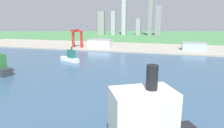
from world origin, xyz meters
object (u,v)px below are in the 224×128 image
ferry_boat (70,57)px  warehouse_annex (194,46)px  port_crane_red (77,35)px  warehouse_main (100,43)px

ferry_boat → warehouse_annex: 255.54m
port_crane_red → warehouse_main: 55.50m
port_crane_red → warehouse_annex: bearing=6.7°
ferry_boat → warehouse_main: bearing=88.7°
warehouse_main → warehouse_annex: warehouse_main is taller
port_crane_red → warehouse_main: bearing=20.5°
port_crane_red → warehouse_annex: (247.43, 28.89, -20.72)m
ferry_boat → warehouse_main: size_ratio=0.73×
ferry_boat → port_crane_red: bearing=109.6°
ferry_boat → warehouse_annex: size_ratio=0.81×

